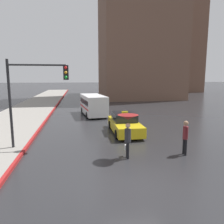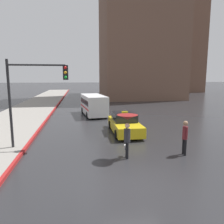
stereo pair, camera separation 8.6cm
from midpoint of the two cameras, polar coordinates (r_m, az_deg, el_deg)
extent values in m
plane|color=#262628|center=(8.90, 6.83, -18.10)|extent=(300.00, 300.00, 0.00)
cube|color=gold|center=(16.05, 3.47, -3.63)|extent=(1.80, 4.79, 0.70)
cube|color=black|center=(16.15, 3.32, -1.26)|extent=(1.58, 2.16, 0.56)
cylinder|color=black|center=(14.91, 7.89, -5.55)|extent=(0.20, 0.60, 0.60)
cylinder|color=black|center=(14.53, 1.37, -5.85)|extent=(0.20, 0.60, 0.60)
cylinder|color=black|center=(17.69, 5.18, -3.14)|extent=(0.20, 0.60, 0.60)
cylinder|color=black|center=(17.37, -0.32, -3.33)|extent=(0.20, 0.60, 0.60)
cube|color=yellow|center=(15.86, 3.51, -0.13)|extent=(0.44, 0.16, 0.16)
cube|color=silver|center=(23.36, -4.73, 1.99)|extent=(2.67, 5.66, 1.97)
cube|color=black|center=(23.32, -4.74, 2.83)|extent=(2.64, 5.23, 0.51)
cube|color=red|center=(23.39, -4.72, 1.37)|extent=(2.67, 5.45, 0.14)
cylinder|color=black|center=(22.11, -1.47, -0.58)|extent=(0.28, 0.65, 0.63)
cylinder|color=black|center=(21.72, -6.32, -0.81)|extent=(0.28, 0.65, 0.63)
cylinder|color=black|center=(25.25, -3.31, 0.64)|extent=(0.28, 0.65, 0.63)
cylinder|color=black|center=(24.91, -7.58, 0.46)|extent=(0.28, 0.65, 0.63)
cylinder|color=black|center=(11.08, 4.25, -10.06)|extent=(0.13, 0.13, 0.85)
cylinder|color=black|center=(11.29, 4.07, -9.70)|extent=(0.13, 0.13, 0.85)
cylinder|color=#28282D|center=(10.96, 4.21, -6.13)|extent=(0.34, 0.34, 0.67)
sphere|color=#DBAD89|center=(10.84, 4.24, -3.54)|extent=(0.25, 0.25, 0.25)
cylinder|color=#28282D|center=(10.76, 4.38, -6.16)|extent=(0.07, 0.07, 0.57)
cylinder|color=#28282D|center=(11.14, 4.04, -5.61)|extent=(0.07, 0.07, 0.57)
cone|color=maroon|center=(10.75, 4.26, -1.36)|extent=(1.03, 1.03, 0.23)
cylinder|color=black|center=(10.82, 4.24, -3.16)|extent=(0.02, 0.02, 0.69)
cube|color=white|center=(11.43, 3.68, -9.23)|extent=(0.11, 0.19, 0.28)
cylinder|color=black|center=(12.32, 18.31, -8.51)|extent=(0.12, 0.12, 0.85)
cylinder|color=black|center=(12.13, 18.79, -8.81)|extent=(0.12, 0.12, 0.85)
cylinder|color=maroon|center=(12.02, 18.73, -5.19)|extent=(0.27, 0.27, 0.67)
sphere|color=#997051|center=(11.91, 18.86, -2.81)|extent=(0.25, 0.25, 0.25)
cylinder|color=maroon|center=(12.16, 18.37, -4.76)|extent=(0.07, 0.07, 0.57)
cylinder|color=maroon|center=(11.86, 19.14, -5.15)|extent=(0.07, 0.07, 0.57)
cylinder|color=black|center=(13.10, -24.92, 1.45)|extent=(0.14, 0.14, 5.00)
cylinder|color=black|center=(12.68, -18.89, 11.56)|extent=(3.03, 0.10, 0.10)
cube|color=black|center=(12.49, -11.84, 10.05)|extent=(0.28, 0.28, 0.80)
sphere|color=red|center=(12.34, -11.92, 11.27)|extent=(0.16, 0.16, 0.16)
sphere|color=orange|center=(12.33, -11.88, 10.07)|extent=(0.16, 0.16, 0.16)
sphere|color=green|center=(12.33, -11.84, 8.86)|extent=(0.16, 0.16, 0.16)
cube|color=brown|center=(44.62, 7.41, 24.16)|extent=(14.15, 13.36, 31.26)
cube|color=brown|center=(64.45, 16.94, 22.34)|extent=(12.93, 8.39, 38.22)
camera|label=1|loc=(0.04, -89.85, 0.02)|focal=35.00mm
camera|label=2|loc=(0.04, 90.15, -0.02)|focal=35.00mm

